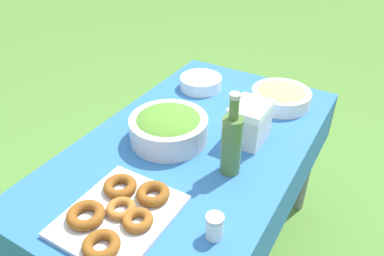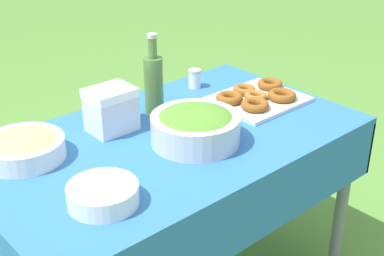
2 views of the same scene
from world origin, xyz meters
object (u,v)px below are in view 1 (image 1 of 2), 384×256
Objects in this scene: donut_platter at (119,212)px; olive_oil_bottle at (232,143)px; cooler_box at (250,122)px; pasta_bowl at (281,96)px; plate_stack at (201,83)px; salad_bowl at (169,127)px.

donut_platter is 1.21× the size of olive_oil_bottle.
donut_platter is 2.33× the size of cooler_box.
pasta_bowl is 0.71× the size of donut_platter.
plate_stack is at bearing 97.07° from pasta_bowl.
pasta_bowl is (0.50, -0.29, -0.02)m from salad_bowl.
donut_platter is 0.43m from olive_oil_bottle.
salad_bowl is 1.89× the size of cooler_box.
pasta_bowl is at bearing -30.04° from salad_bowl.
pasta_bowl is 1.64× the size of cooler_box.
plate_stack is (0.45, 0.11, -0.03)m from salad_bowl.
pasta_bowl is 0.55m from olive_oil_bottle.
cooler_box reaches higher than pasta_bowl.
donut_platter is 0.61m from cooler_box.
plate_stack is 0.64m from olive_oil_bottle.
donut_platter is 1.86× the size of plate_stack.
olive_oil_bottle reaches higher than cooler_box.
plate_stack is at bearing 52.91° from cooler_box.
cooler_box reaches higher than salad_bowl.
donut_platter is at bearing -167.05° from plate_stack.
pasta_bowl is at bearing 0.51° from olive_oil_bottle.
cooler_box is at bearing -16.99° from donut_platter.
cooler_box is (0.21, 0.02, -0.04)m from olive_oil_bottle.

